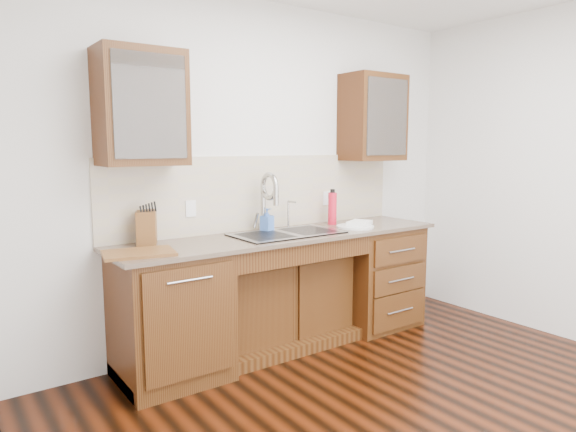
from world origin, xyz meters
TOP-DOWN VIEW (x-y plane):
  - wall_back at (0.00, 1.80)m, footprint 4.00×0.10m
  - wall_left at (-2.05, 0.00)m, footprint 0.10×3.50m
  - base_cabinet_left at (-0.95, 1.44)m, footprint 0.70×0.62m
  - base_cabinet_center at (0.00, 1.53)m, footprint 1.20×0.44m
  - base_cabinet_right at (0.95, 1.44)m, footprint 0.70×0.62m
  - countertop at (0.00, 1.43)m, footprint 2.70×0.65m
  - backsplash at (0.00, 1.74)m, footprint 2.70×0.02m
  - sink at (0.00, 1.41)m, footprint 0.84×0.46m
  - faucet at (-0.07, 1.64)m, footprint 0.04×0.04m
  - filter_tap at (0.18, 1.65)m, footprint 0.02×0.02m
  - upper_cabinet_left at (-1.05, 1.58)m, footprint 0.55×0.34m
  - upper_cabinet_right at (1.05, 1.58)m, footprint 0.55×0.34m
  - outlet_left at (-0.65, 1.73)m, footprint 0.08×0.01m
  - outlet_right at (0.65, 1.73)m, footprint 0.08×0.01m
  - soap_bottle at (-0.06, 1.60)m, footprint 0.11×0.11m
  - water_bottle at (0.59, 1.58)m, footprint 0.07×0.07m
  - plate at (0.63, 1.33)m, footprint 0.36×0.36m
  - dish_towel at (0.69, 1.35)m, footprint 0.26×0.24m
  - knife_block at (-1.02, 1.64)m, footprint 0.20×0.24m
  - cutting_board at (-1.19, 1.33)m, footprint 0.48×0.38m
  - cup_left_a at (-1.11, 1.58)m, footprint 0.14×0.14m
  - cup_left_b at (-0.93, 1.58)m, footprint 0.13×0.13m
  - cup_right_a at (0.92, 1.58)m, footprint 0.12×0.12m
  - cup_right_b at (1.12, 1.58)m, footprint 0.13×0.13m

SIDE VIEW (x-z plane):
  - base_cabinet_center at x=0.00m, z-range 0.00..0.70m
  - base_cabinet_left at x=-0.95m, z-range 0.00..0.88m
  - base_cabinet_right at x=0.95m, z-range 0.00..0.88m
  - sink at x=0.00m, z-range 0.73..0.92m
  - countertop at x=0.00m, z-range 0.88..0.91m
  - plate at x=0.63m, z-range 0.91..0.93m
  - cutting_board at x=-1.19m, z-range 0.91..0.93m
  - dish_towel at x=0.69m, z-range 0.93..0.96m
  - soap_bottle at x=-0.06m, z-range 0.91..1.10m
  - knife_block at x=-1.02m, z-range 0.91..1.14m
  - filter_tap at x=0.18m, z-range 0.91..1.15m
  - water_bottle at x=0.59m, z-range 0.91..1.18m
  - faucet at x=-0.07m, z-range 0.91..1.31m
  - outlet_left at x=-0.65m, z-range 1.06..1.18m
  - outlet_right at x=0.65m, z-range 1.06..1.18m
  - backsplash at x=0.00m, z-range 0.91..1.50m
  - wall_back at x=0.00m, z-range 0.00..2.70m
  - wall_left at x=-2.05m, z-range 0.00..2.70m
  - cup_left_a at x=-1.11m, z-range 1.72..1.81m
  - cup_right_a at x=0.92m, z-range 1.72..1.81m
  - cup_right_b at x=1.12m, z-range 1.72..1.82m
  - cup_left_b at x=-0.93m, z-range 1.72..1.82m
  - upper_cabinet_left at x=-1.05m, z-range 1.45..2.20m
  - upper_cabinet_right at x=1.05m, z-range 1.45..2.20m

